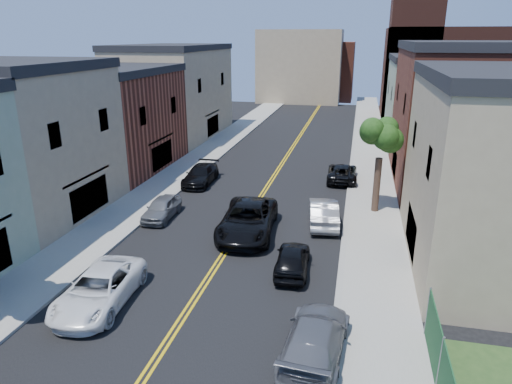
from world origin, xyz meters
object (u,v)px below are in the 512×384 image
Objects in this scene: white_pickup at (99,289)px; grey_car_left at (162,208)px; grey_car_right at (315,339)px; silver_car_right at (323,212)px; dark_car_right_far at (342,173)px; black_car_left at (201,175)px; black_suv_lane at (248,220)px; black_car_right at (292,259)px.

grey_car_left is (-1.46, 9.77, -0.08)m from white_pickup.
silver_car_right is at bearing -82.15° from grey_car_right.
silver_car_right is (8.57, 11.01, 0.04)m from white_pickup.
white_pickup is at bearing 64.00° from dark_car_right_far.
black_car_left is (-1.44, 17.13, -0.04)m from white_pickup.
black_car_left is 0.75× the size of black_suv_lane.
black_suv_lane is at bearing 58.95° from white_pickup.
dark_car_right_far is at bearing -99.27° from black_car_right.
silver_car_right reaches higher than black_car_left.
black_car_left is 11.19m from dark_car_right_far.
grey_car_right is 12.40m from silver_car_right.
black_car_right is 0.84× the size of silver_car_right.
black_suv_lane is (-4.88, 9.93, 0.16)m from grey_car_right.
white_pickup is at bearing -86.68° from black_car_left.
grey_car_right is at bearing 85.87° from silver_car_right.
black_car_left is 21.39m from grey_car_right.
black_suv_lane is at bearing 23.09° from silver_car_right.
white_pickup is 1.35× the size of black_car_right.
grey_car_right is at bearing -47.68° from grey_car_left.
dark_car_right_far is at bearing 61.63° from white_pickup.
dark_car_right_far reaches higher than black_car_right.
grey_car_right is at bearing -61.34° from black_car_left.
black_car_right is at bearing -31.02° from grey_car_left.
grey_car_right reaches higher than black_car_right.
black_car_left is at bearing 91.06° from white_pickup.
grey_car_left is 15.04m from dark_car_right_far.
grey_car_left is 10.39m from black_car_right.
grey_car_left is at bearing -32.38° from black_car_right.
dark_car_right_far is 12.70m from black_suv_lane.
silver_car_right reaches higher than grey_car_right.
white_pickup reaches higher than dark_car_right_far.
black_suv_lane reaches higher than white_pickup.
black_car_left is at bearing 88.13° from grey_car_left.
silver_car_right reaches higher than black_car_right.
grey_car_right is (10.76, -11.14, 0.07)m from grey_car_left.
black_suv_lane reaches higher than dark_car_right_far.
grey_car_right is 21.65m from dark_car_right_far.
silver_car_right is at bearing 5.35° from grey_car_left.
white_pickup is 22.31m from dark_car_right_far.
white_pickup is 1.13× the size of silver_car_right.
black_car_right is 0.62× the size of black_suv_lane.
grey_car_right is at bearing 88.64° from dark_car_right_far.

